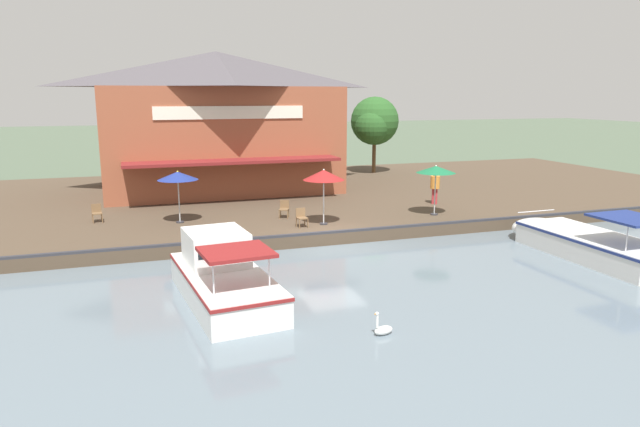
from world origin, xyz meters
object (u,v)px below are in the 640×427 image
cafe_chair_beside_entrance (302,217)px  cafe_chair_under_first_umbrella (284,208)px  motorboat_distant_upstream (219,273)px  tree_downstream_bank (374,122)px  patio_umbrella_near_quay_edge (436,170)px  motorboat_second_along (581,241)px  person_near_entrance (435,184)px  patio_umbrella_back_row (324,175)px  waterfront_restaurant (218,120)px  cafe_chair_facing_river (97,212)px  patio_umbrella_mid_patio_right (178,176)px  swan (383,329)px

cafe_chair_beside_entrance → cafe_chair_under_first_umbrella: bearing=-173.9°
motorboat_distant_upstream → tree_downstream_bank: (-21.87, 15.01, 3.62)m
cafe_chair_beside_entrance → patio_umbrella_near_quay_edge: bearing=93.6°
motorboat_second_along → person_near_entrance: bearing=-169.8°
patio_umbrella_near_quay_edge → cafe_chair_under_first_umbrella: 7.64m
patio_umbrella_back_row → motorboat_second_along: (6.25, 8.97, -2.28)m
motorboat_second_along → tree_downstream_bank: bearing=179.3°
person_near_entrance → tree_downstream_bank: tree_downstream_bank is taller
waterfront_restaurant → cafe_chair_facing_river: (8.12, -7.01, -3.81)m
waterfront_restaurant → cafe_chair_beside_entrance: 12.82m
patio_umbrella_mid_patio_right → person_near_entrance: patio_umbrella_mid_patio_right is taller
patio_umbrella_near_quay_edge → motorboat_distant_upstream: size_ratio=0.35×
cafe_chair_beside_entrance → person_near_entrance: person_near_entrance is taller
motorboat_distant_upstream → cafe_chair_facing_river: bearing=-158.1°
swan → cafe_chair_beside_entrance: bearing=174.9°
cafe_chair_beside_entrance → swan: bearing=-5.1°
tree_downstream_bank → cafe_chair_facing_river: bearing=-58.7°
waterfront_restaurant → tree_downstream_bank: bearing=106.1°
cafe_chair_under_first_umbrella → motorboat_second_along: 13.19m
patio_umbrella_back_row → swan: 11.54m
patio_umbrella_mid_patio_right → patio_umbrella_back_row: bearing=68.4°
patio_umbrella_mid_patio_right → motorboat_second_along: size_ratio=0.32×
waterfront_restaurant → swan: waterfront_restaurant is taller
motorboat_second_along → swan: (4.79, -11.04, -0.37)m
cafe_chair_facing_river → motorboat_distant_upstream: (10.25, 4.13, -0.29)m
patio_umbrella_back_row → person_near_entrance: 7.94m
person_near_entrance → tree_downstream_bank: 13.06m
waterfront_restaurant → motorboat_distant_upstream: 19.04m
patio_umbrella_near_quay_edge → tree_downstream_bank: size_ratio=0.43×
patio_umbrella_back_row → cafe_chair_beside_entrance: (0.18, -1.11, -1.81)m
patio_umbrella_mid_patio_right → patio_umbrella_back_row: 6.70m
patio_umbrella_back_row → waterfront_restaurant: bearing=-166.4°
cafe_chair_under_first_umbrella → person_near_entrance: (-0.82, 8.68, 0.65)m
waterfront_restaurant → cafe_chair_facing_river: 11.39m
cafe_chair_facing_river → motorboat_distant_upstream: 11.05m
waterfront_restaurant → cafe_chair_facing_river: bearing=-40.8°
cafe_chair_under_first_umbrella → motorboat_second_along: (8.22, 10.31, -0.47)m
waterfront_restaurant → patio_umbrella_near_quay_edge: 14.74m
motorboat_second_along → cafe_chair_facing_river: bearing=-118.1°
cafe_chair_beside_entrance → tree_downstream_bank: bearing=146.4°
patio_umbrella_mid_patio_right → motorboat_second_along: bearing=60.2°
cafe_chair_beside_entrance → swan: size_ratio=1.23×
patio_umbrella_near_quay_edge → cafe_chair_facing_river: bearing=-102.7°
waterfront_restaurant → person_near_entrance: size_ratio=8.11×
motorboat_distant_upstream → swan: motorboat_distant_upstream is taller
waterfront_restaurant → patio_umbrella_back_row: waterfront_restaurant is taller
cafe_chair_facing_river → motorboat_distant_upstream: motorboat_distant_upstream is taller
cafe_chair_facing_river → waterfront_restaurant: bearing=139.2°
cafe_chair_under_first_umbrella → tree_downstream_bank: (-13.46, 10.59, 3.34)m
patio_umbrella_mid_patio_right → cafe_chair_facing_river: patio_umbrella_mid_patio_right is taller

